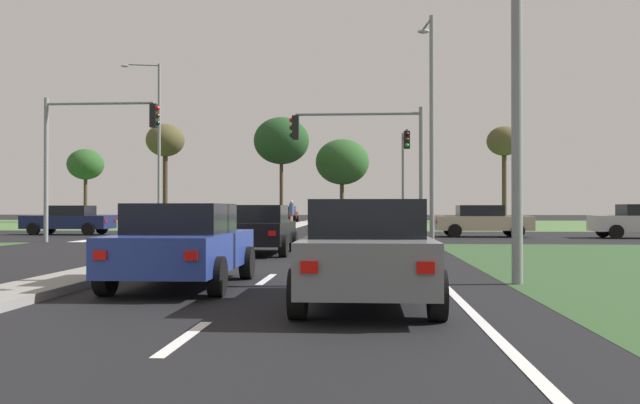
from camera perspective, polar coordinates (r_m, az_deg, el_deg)
The scene contains 39 objects.
ground_plane at distance 33.99m, azimuth -5.33°, elevation -2.85°, with size 200.00×200.00×0.00m, color black.
grass_verge_far_left at distance 65.77m, azimuth -24.17°, elevation -1.66°, with size 35.00×35.00×0.01m, color #476B38.
grass_verge_far_right at distance 61.40m, azimuth 22.98°, elevation -1.75°, with size 35.00×35.00×0.01m, color #476B38.
median_island_near at distance 15.56m, azimuth -16.68°, elevation -5.38°, with size 1.20×22.00×0.14m, color gray.
median_island_far at distance 58.78m, azimuth -1.41°, elevation -1.78°, with size 1.20×36.00×0.14m, color #ADA89E.
lane_dash_near at distance 7.60m, azimuth -11.25°, elevation -11.08°, with size 0.14×2.00×0.01m, color silver.
lane_dash_second at distance 13.42m, azimuth -4.50°, elevation -6.46°, with size 0.14×2.00×0.01m, color silver.
lane_dash_third at distance 19.36m, azimuth -1.89°, elevation -4.63°, with size 0.14×2.00×0.01m, color silver.
lane_dash_fourth at distance 25.32m, azimuth -0.51°, elevation -3.65°, with size 0.14×2.00×0.01m, color silver.
edge_line_right at distance 15.64m, azimuth 9.07°, elevation -5.61°, with size 0.14×24.00×0.01m, color silver.
stop_bar_near at distance 26.60m, azimuth 0.35°, elevation -3.50°, with size 6.40×0.50×0.01m, color silver.
crosswalk_bar_near at distance 30.73m, azimuth -18.81°, elevation -3.07°, with size 0.70×2.80×0.01m, color silver.
crosswalk_bar_second at distance 30.30m, azimuth -16.80°, elevation -3.11°, with size 0.70×2.80×0.01m, color silver.
crosswalk_bar_third at distance 29.92m, azimuth -14.73°, elevation -3.15°, with size 0.70×2.80×0.01m, color silver.
crosswalk_bar_fourth at distance 29.57m, azimuth -12.62°, elevation -3.18°, with size 0.70×2.80×0.01m, color silver.
crosswalk_bar_fifth at distance 29.26m, azimuth -10.46°, elevation -3.21°, with size 0.70×2.80×0.01m, color silver.
crosswalk_bar_sixth at distance 29.00m, azimuth -8.25°, elevation -3.24°, with size 0.70×2.80×0.01m, color silver.
crosswalk_bar_seventh at distance 28.78m, azimuth -6.01°, elevation -3.27°, with size 0.70×2.80×0.01m, color silver.
car_silver_near at distance 34.67m, azimuth 25.23°, elevation -1.44°, with size 4.30×1.94×1.56m.
car_blue_second at distance 12.34m, azimuth -11.37°, elevation -3.48°, with size 2.02×4.24×1.48m.
car_red_third at distance 53.42m, azimuth -4.54°, elevation -1.12°, with size 2.04×4.58×1.57m.
car_black_fourth at distance 20.73m, azimuth -5.13°, elevation -2.26°, with size 2.02×4.21×1.48m.
car_beige_fifth at distance 33.73m, azimuth 13.41°, elevation -1.53°, with size 4.58×2.05×1.53m.
car_navy_sixth at distance 37.78m, azimuth -20.26°, elevation -1.40°, with size 4.51×2.02×1.52m.
car_grey_seventh at distance 9.84m, azimuth 3.95°, elevation -4.14°, with size 1.95×4.24×1.52m.
car_maroon_eighth at distance 66.89m, azimuth -2.76°, elevation -1.01°, with size 1.97×4.37×1.54m.
traffic_signal_near_left at distance 29.33m, azimuth -18.94°, elevation 4.73°, with size 4.82×0.32×5.90m.
traffic_signal_far_right at distance 38.87m, azimuth 7.08°, elevation 3.27°, with size 0.32×4.00×5.80m.
traffic_signal_near_right at distance 27.02m, azimuth 4.25°, elevation 4.50°, with size 5.32×0.32×5.37m.
street_lamp_near at distance 13.37m, azimuth 16.90°, elevation 14.47°, with size 1.85×1.42×8.64m.
street_lamp_second at distance 29.54m, azimuth 9.27°, elevation 7.11°, with size 0.58×2.06×9.55m.
street_lamp_third at distance 46.35m, azimuth -13.55°, elevation 5.26°, with size 2.52×0.77×10.91m.
pedestrian_at_median at distance 47.43m, azimuth -2.40°, elevation -0.70°, with size 0.34×0.34×1.79m.
treeline_near at distance 70.84m, azimuth -19.03°, elevation 2.96°, with size 3.55×3.55×7.18m.
treeline_second at distance 65.17m, azimuth -12.82°, elevation 4.93°, with size 3.56×3.56×9.21m.
treeline_third at distance 61.34m, azimuth -3.25°, elevation 5.12°, with size 4.96×4.96×9.52m.
treeline_fourth at distance 65.73m, azimuth 1.88°, elevation 3.36°, with size 5.16×5.16×8.02m.
treeline_fifth at distance 65.55m, azimuth 1.84°, elevation 3.50°, with size 4.56×4.56×7.93m.
treeline_sixth at distance 67.70m, azimuth 15.16°, elevation 4.80°, with size 3.31×3.31×9.20m.
Camera 1 is at (5.45, -3.52, 1.40)m, focal length 38.24 mm.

